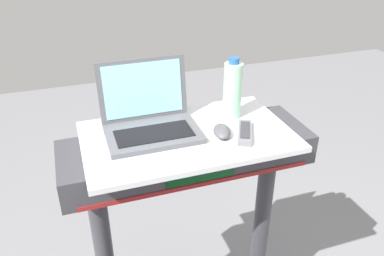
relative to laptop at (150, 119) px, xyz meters
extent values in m
cylinder|color=#38383D|center=(0.46, -0.07, -0.57)|extent=(0.07, 0.07, 0.79)
cube|color=#38383D|center=(0.12, -0.07, -0.12)|extent=(0.90, 0.28, 0.11)
cube|color=#0C3F19|center=(0.12, -0.21, -0.12)|extent=(0.24, 0.01, 0.06)
cube|color=maroon|center=(0.12, -0.21, -0.17)|extent=(0.81, 0.00, 0.02)
cube|color=silver|center=(0.12, -0.07, -0.06)|extent=(0.73, 0.44, 0.02)
cube|color=#515459|center=(0.00, -0.04, -0.04)|extent=(0.32, 0.22, 0.02)
cube|color=black|center=(0.00, -0.06, -0.03)|extent=(0.26, 0.12, 0.00)
cube|color=#515459|center=(0.00, 0.09, 0.08)|extent=(0.32, 0.04, 0.22)
cube|color=#8CCCF2|center=(0.00, 0.08, 0.08)|extent=(0.28, 0.03, 0.19)
ellipsoid|color=#4C4C51|center=(0.23, -0.11, -0.03)|extent=(0.08, 0.11, 0.03)
cylinder|color=#9EDBB2|center=(0.32, 0.01, 0.06)|extent=(0.07, 0.07, 0.21)
cylinder|color=#2659A5|center=(0.32, 0.01, 0.17)|extent=(0.04, 0.04, 0.02)
cube|color=slate|center=(0.31, -0.14, -0.04)|extent=(0.11, 0.16, 0.02)
cube|color=#333338|center=(0.31, -0.14, -0.03)|extent=(0.08, 0.12, 0.00)
camera|label=1|loc=(-0.25, -1.21, 0.63)|focal=36.67mm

